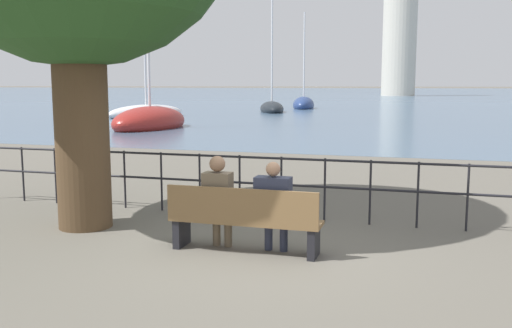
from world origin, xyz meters
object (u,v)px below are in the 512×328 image
object	(u,v)px
seated_person_left	(219,198)
seated_person_right	(274,203)
sailboat_0	(150,121)
sailboat_3	(146,112)
sailboat_2	(304,105)
sailboat_1	(272,108)
park_bench	(244,220)
harbor_lighthouse	(400,30)

from	to	relation	value
seated_person_left	seated_person_right	bearing A→B (deg)	-0.07
sailboat_0	sailboat_3	bearing A→B (deg)	121.30
seated_person_left	sailboat_2	xyz separation A→B (m)	(-8.18, 44.64, -0.35)
sailboat_0	sailboat_2	bearing A→B (deg)	87.03
seated_person_left	sailboat_1	bearing A→B (deg)	103.94
park_bench	sailboat_0	xyz separation A→B (m)	(-11.19, 19.21, -0.07)
park_bench	sailboat_2	xyz separation A→B (m)	(-8.57, 44.72, -0.08)
seated_person_left	sailboat_3	bearing A→B (deg)	119.11
seated_person_right	sailboat_0	world-z (taller)	sailboat_0
sailboat_0	park_bench	bearing A→B (deg)	-56.90
harbor_lighthouse	sailboat_3	bearing A→B (deg)	-99.75
sailboat_3	park_bench	bearing A→B (deg)	-35.85
sailboat_1	sailboat_3	distance (m)	11.27
park_bench	seated_person_right	size ratio (longest dim) A/B	1.67
sailboat_2	sailboat_3	bearing A→B (deg)	-122.56
sailboat_2	sailboat_3	distance (m)	17.97
harbor_lighthouse	sailboat_0	bearing A→B (deg)	-95.44
seated_person_left	sailboat_0	size ratio (longest dim) A/B	0.10
sailboat_0	sailboat_3	size ratio (longest dim) A/B	1.16
park_bench	sailboat_3	bearing A→B (deg)	119.63
seated_person_right	sailboat_3	bearing A→B (deg)	120.29
park_bench	sailboat_3	size ratio (longest dim) A/B	0.19
sailboat_3	sailboat_0	bearing A→B (deg)	-37.08
seated_person_right	harbor_lighthouse	world-z (taller)	harbor_lighthouse
sailboat_3	harbor_lighthouse	world-z (taller)	harbor_lighthouse
sailboat_0	seated_person_left	bearing A→B (deg)	-57.67
sailboat_3	sailboat_1	bearing A→B (deg)	79.55
sailboat_3	seated_person_right	bearing A→B (deg)	-35.20
seated_person_right	harbor_lighthouse	xyz separation A→B (m)	(-3.41, 104.91, 11.61)
seated_person_right	sailboat_3	xyz separation A→B (m)	(-16.56, 28.36, -0.36)
seated_person_left	seated_person_right	distance (m)	0.78
sailboat_2	sailboat_1	bearing A→B (deg)	-106.75
sailboat_0	sailboat_1	size ratio (longest dim) A/B	1.16
sailboat_0	harbor_lighthouse	distance (m)	86.98
sailboat_0	sailboat_1	xyz separation A→B (m)	(1.47, 18.46, -0.05)
sailboat_1	sailboat_0	bearing A→B (deg)	-114.01
seated_person_left	park_bench	bearing A→B (deg)	-11.45
park_bench	sailboat_1	xyz separation A→B (m)	(-9.72, 37.67, -0.12)
sailboat_2	seated_person_right	bearing A→B (deg)	-86.18
park_bench	harbor_lighthouse	distance (m)	105.70
sailboat_1	harbor_lighthouse	xyz separation A→B (m)	(6.70, 67.32, 11.97)
park_bench	harbor_lighthouse	xyz separation A→B (m)	(-3.02, 104.99, 11.85)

